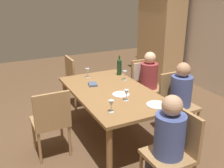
% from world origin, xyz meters
% --- Properties ---
extents(ground_plane, '(10.00, 10.00, 0.00)m').
position_xyz_m(ground_plane, '(0.00, 0.00, 0.00)').
color(ground_plane, brown).
extents(armoire_cabinet, '(1.18, 0.62, 2.18)m').
position_xyz_m(armoire_cabinet, '(-1.98, 2.26, 1.10)').
color(armoire_cabinet, tan).
rests_on(armoire_cabinet, ground_plane).
extents(dining_table, '(1.77, 1.02, 0.72)m').
position_xyz_m(dining_table, '(0.00, 0.00, 0.65)').
color(dining_table, olive).
rests_on(dining_table, ground_plane).
extents(chair_far_right, '(0.44, 0.44, 0.92)m').
position_xyz_m(chair_far_right, '(0.31, 0.89, 0.53)').
color(chair_far_right, '#A87F51').
rests_on(chair_far_right, ground_plane).
extents(chair_far_left, '(0.46, 0.44, 0.92)m').
position_xyz_m(chair_far_left, '(-0.52, 0.89, 0.59)').
color(chair_far_left, '#A87F51').
rests_on(chair_far_left, ground_plane).
extents(chair_right_end, '(0.44, 0.44, 0.92)m').
position_xyz_m(chair_right_end, '(1.26, 0.09, 0.53)').
color(chair_right_end, '#A87F51').
rests_on(chair_right_end, ground_plane).
extents(chair_near, '(0.44, 0.44, 0.92)m').
position_xyz_m(chair_near, '(0.09, -0.89, 0.53)').
color(chair_near, '#A87F51').
rests_on(chair_near, ground_plane).
extents(chair_left_end, '(0.44, 0.44, 0.92)m').
position_xyz_m(chair_left_end, '(-1.26, -0.09, 0.53)').
color(chair_left_end, '#A87F51').
rests_on(chair_left_end, ground_plane).
extents(person_woman_host, '(0.34, 0.30, 1.12)m').
position_xyz_m(person_woman_host, '(0.42, 0.89, 0.65)').
color(person_woman_host, '#33333D').
rests_on(person_woman_host, ground_plane).
extents(person_man_bearded, '(0.33, 0.29, 1.09)m').
position_xyz_m(person_man_bearded, '(-0.37, 0.89, 0.64)').
color(person_man_bearded, '#33333D').
rests_on(person_man_bearded, ground_plane).
extents(person_man_guest, '(0.30, 0.35, 1.13)m').
position_xyz_m(person_man_guest, '(1.26, -0.03, 0.65)').
color(person_man_guest, '#33333D').
rests_on(person_man_guest, ground_plane).
extents(wine_bottle_tall_green, '(0.08, 0.08, 0.32)m').
position_xyz_m(wine_bottle_tall_green, '(-0.58, 0.42, 0.86)').
color(wine_bottle_tall_green, '#19381E').
rests_on(wine_bottle_tall_green, dining_table).
extents(wine_glass_near_left, '(0.07, 0.07, 0.15)m').
position_xyz_m(wine_glass_near_left, '(-0.31, 0.38, 0.83)').
color(wine_glass_near_left, silver).
rests_on(wine_glass_near_left, dining_table).
extents(wine_glass_centre, '(0.07, 0.07, 0.15)m').
position_xyz_m(wine_glass_centre, '(0.59, -0.30, 0.83)').
color(wine_glass_centre, silver).
rests_on(wine_glass_centre, dining_table).
extents(wine_glass_near_right, '(0.07, 0.07, 0.15)m').
position_xyz_m(wine_glass_near_right, '(0.38, 0.01, 0.83)').
color(wine_glass_near_right, silver).
rests_on(wine_glass_near_right, dining_table).
extents(wine_glass_far, '(0.07, 0.07, 0.15)m').
position_xyz_m(wine_glass_far, '(-0.69, -0.09, 0.83)').
color(wine_glass_far, silver).
rests_on(wine_glass_far, dining_table).
extents(dinner_plate_host, '(0.25, 0.25, 0.01)m').
position_xyz_m(dinner_plate_host, '(0.67, 0.27, 0.73)').
color(dinner_plate_host, white).
rests_on(dinner_plate_host, dining_table).
extents(dinner_plate_guest_left, '(0.23, 0.23, 0.01)m').
position_xyz_m(dinner_plate_guest_left, '(0.19, 0.04, 0.73)').
color(dinner_plate_guest_left, white).
rests_on(dinner_plate_guest_left, dining_table).
extents(folded_napkin, '(0.18, 0.16, 0.03)m').
position_xyz_m(folded_napkin, '(-0.32, -0.16, 0.74)').
color(folded_napkin, '#4C5B75').
rests_on(folded_napkin, dining_table).
extents(handbag, '(0.28, 0.12, 0.22)m').
position_xyz_m(handbag, '(-1.26, 0.35, 0.11)').
color(handbag, brown).
rests_on(handbag, ground_plane).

